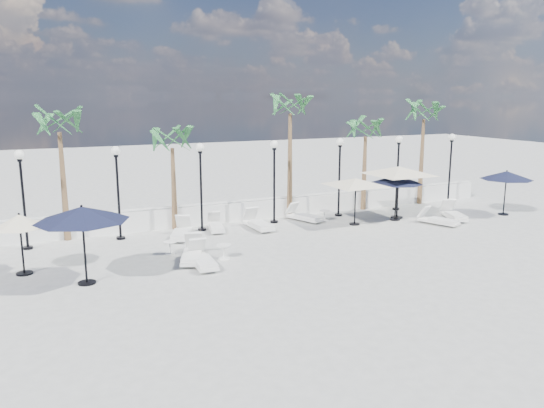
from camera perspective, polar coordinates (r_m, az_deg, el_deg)
name	(u,v)px	position (r m, az deg, el deg)	size (l,w,h in m)	color
ground	(350,261)	(19.30, 8.42, -6.09)	(100.00, 100.00, 0.00)	gray
balustrade	(265,209)	(25.57, -0.71, -0.53)	(26.00, 0.30, 1.01)	silver
lamppost_0	(22,186)	(22.12, -25.29, 1.81)	(0.36, 0.36, 3.84)	black
lamppost_1	(117,180)	(22.34, -16.30, 2.54)	(0.36, 0.36, 3.84)	black
lamppost_2	(201,174)	(23.09, -7.68, 3.17)	(0.36, 0.36, 3.84)	black
lamppost_3	(274,170)	(24.33, 0.24, 3.70)	(0.36, 0.36, 3.84)	black
lamppost_4	(340,166)	(25.98, 7.28, 4.10)	(0.36, 0.36, 3.84)	black
lamppost_5	(398,162)	(27.98, 13.40, 4.40)	(0.36, 0.36, 3.84)	black
lamppost_6	(451,159)	(30.25, 18.66, 4.62)	(0.36, 0.36, 3.84)	black
palm_0	(59,129)	(22.73, -21.92, 7.50)	(2.60, 2.60, 5.50)	brown
palm_1	(172,144)	(23.45, -10.69, 6.31)	(2.60, 2.60, 4.70)	brown
palm_2	(290,111)	(25.35, 1.97, 9.96)	(2.60, 2.60, 6.10)	brown
palm_3	(366,133)	(27.60, 10.04, 7.49)	(2.60, 2.60, 4.90)	brown
palm_4	(424,117)	(29.81, 16.03, 9.01)	(2.60, 2.60, 5.70)	brown
lounger_0	(192,254)	(19.27, -8.56, -5.30)	(1.38, 2.22, 0.79)	white
lounger_1	(181,232)	(22.38, -9.76, -3.00)	(1.38, 2.12, 0.76)	white
lounger_2	(258,223)	(23.55, -1.51, -2.09)	(0.77, 2.11, 0.78)	white
lounger_3	(202,259)	(18.62, -7.51, -5.91)	(0.76, 2.04, 0.75)	white
lounger_4	(216,226)	(23.42, -6.08, -2.32)	(0.93, 1.88, 0.67)	white
lounger_5	(304,216)	(25.11, 3.46, -1.29)	(1.27, 2.04, 0.73)	white
lounger_6	(454,214)	(26.84, 18.95, -1.03)	(1.39, 2.16, 0.77)	white
lounger_7	(438,220)	(25.53, 17.42, -1.61)	(1.25, 1.96, 0.70)	white
side_table_0	(224,250)	(19.33, -5.17, -4.99)	(0.55, 0.55, 0.53)	white
side_table_1	(170,247)	(20.20, -10.93, -4.51)	(0.50, 0.50, 0.49)	white
side_table_2	(325,215)	(25.18, 5.68, -1.14)	(0.53, 0.53, 0.51)	white
parasol_navy_left	(82,214)	(17.27, -19.76, -1.05)	(2.88, 2.88, 2.54)	black
parasol_navy_mid	(397,180)	(25.63, 13.26, 2.56)	(2.48, 2.48, 2.22)	black
parasol_navy_right	(507,176)	(28.53, 23.92, 2.82)	(2.51, 2.51, 2.25)	black
parasol_cream_sq_a	(356,179)	(24.30, 9.01, 2.72)	(4.71, 4.71, 2.32)	black
parasol_cream_sq_b	(399,167)	(26.03, 13.50, 3.91)	(5.40, 5.40, 2.71)	black
parasol_cream_small	(19,222)	(19.11, -25.52, -1.75)	(1.70, 1.70, 2.09)	black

